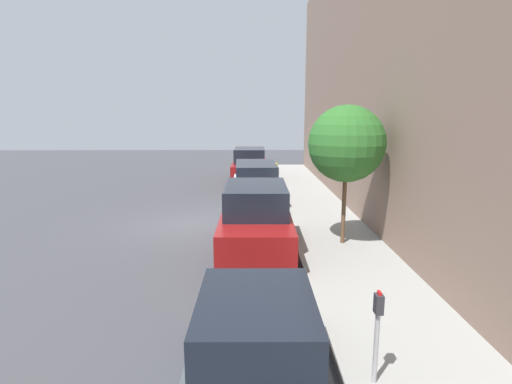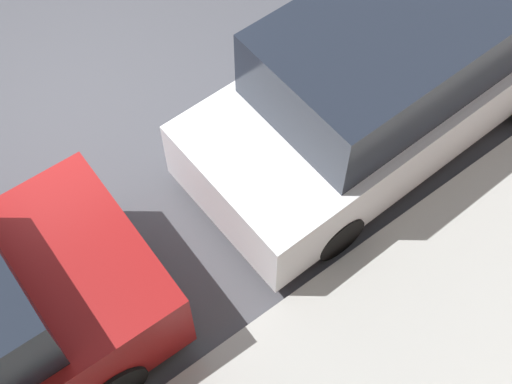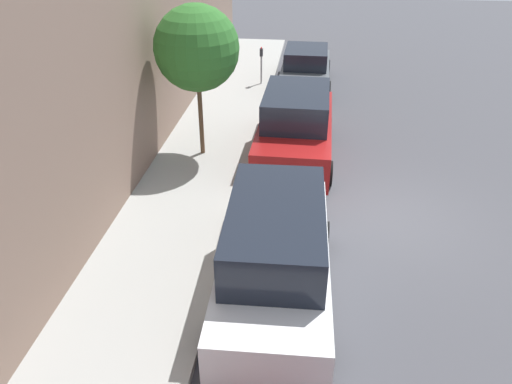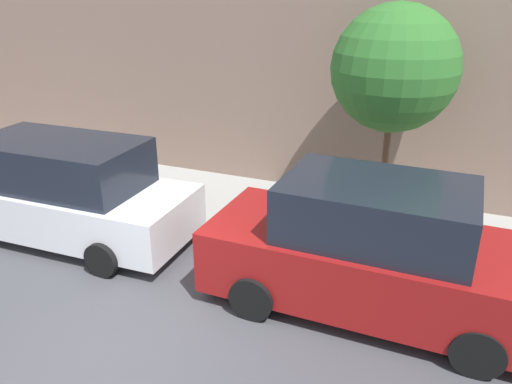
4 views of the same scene
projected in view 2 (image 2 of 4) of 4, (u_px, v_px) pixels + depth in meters
ground_plane at (77, 113)px, 8.74m from camera, size 60.00×60.00×0.00m
parked_minivan_third at (393, 76)px, 7.84m from camera, size 2.04×4.95×1.90m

